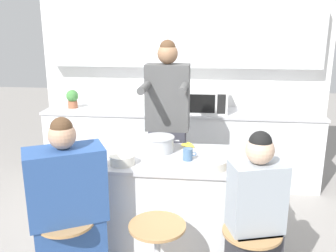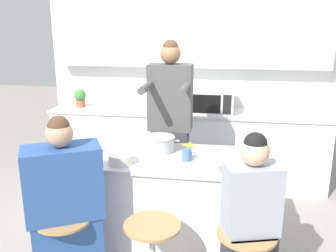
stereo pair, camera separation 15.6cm
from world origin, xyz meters
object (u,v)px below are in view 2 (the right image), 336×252
at_px(cooking_pot, 159,144).
at_px(coffee_cup_far, 187,155).
at_px(bar_stool_leftmost, 66,250).
at_px(juice_carton, 255,159).
at_px(banana_bunch, 189,145).
at_px(person_seated_near, 249,233).
at_px(person_wrapped_blanket, 66,214).
at_px(potted_plant, 80,97).
at_px(microwave, 211,101).
at_px(coffee_cup_near, 93,149).
at_px(person_cooking, 170,135).
at_px(kitchen_island, 167,205).
at_px(fruit_bowl, 210,165).

relative_size(cooking_pot, coffee_cup_far, 3.14).
height_order(bar_stool_leftmost, juice_carton, juice_carton).
bearing_deg(banana_bunch, person_seated_near, -59.44).
distance_m(person_wrapped_blanket, potted_plant, 2.34).
relative_size(coffee_cup_far, potted_plant, 0.49).
distance_m(coffee_cup_far, banana_bunch, 0.32).
xyz_separation_m(coffee_cup_far, microwave, (0.12, 1.60, 0.12)).
xyz_separation_m(bar_stool_leftmost, coffee_cup_near, (0.02, 0.62, 0.58)).
distance_m(cooking_pot, coffee_cup_near, 0.57).
height_order(bar_stool_leftmost, person_cooking, person_cooking).
bearing_deg(person_cooking, juice_carton, -43.32).
distance_m(kitchen_island, juice_carton, 0.91).
bearing_deg(person_seated_near, bar_stool_leftmost, 165.64).
height_order(kitchen_island, coffee_cup_near, coffee_cup_near).
xyz_separation_m(bar_stool_leftmost, fruit_bowl, (1.03, 0.43, 0.58)).
height_order(cooking_pot, juice_carton, juice_carton).
xyz_separation_m(kitchen_island, bar_stool_leftmost, (-0.66, -0.65, -0.09)).
bearing_deg(kitchen_island, coffee_cup_near, -177.49).
relative_size(person_seated_near, coffee_cup_near, 13.05).
bearing_deg(person_cooking, bar_stool_leftmost, -115.33).
bearing_deg(juice_carton, coffee_cup_near, 173.81).
bearing_deg(fruit_bowl, juice_carton, 8.07).
height_order(person_wrapped_blanket, potted_plant, person_wrapped_blanket).
relative_size(cooking_pot, coffee_cup_near, 3.47).
distance_m(bar_stool_leftmost, person_wrapped_blanket, 0.28).
height_order(juice_carton, potted_plant, potted_plant).
height_order(person_wrapped_blanket, coffee_cup_near, person_wrapped_blanket).
relative_size(microwave, potted_plant, 2.30).
bearing_deg(potted_plant, kitchen_island, -48.53).
height_order(person_wrapped_blanket, person_seated_near, person_wrapped_blanket).
height_order(cooking_pot, coffee_cup_near, cooking_pot).
height_order(person_cooking, potted_plant, person_cooking).
bearing_deg(cooking_pot, banana_bunch, 29.60).
relative_size(kitchen_island, cooking_pot, 4.63).
bearing_deg(person_wrapped_blanket, bar_stool_leftmost, -124.86).
relative_size(person_cooking, juice_carton, 9.98).
bearing_deg(potted_plant, person_wrapped_blanket, -71.32).
bearing_deg(fruit_bowl, potted_plant, 134.47).
xyz_separation_m(microwave, potted_plant, (-1.69, 0.03, -0.02)).
bearing_deg(person_cooking, microwave, 70.74).
height_order(kitchen_island, juice_carton, juice_carton).
xyz_separation_m(cooking_pot, coffee_cup_near, (-0.55, -0.16, -0.02)).
height_order(coffee_cup_near, juice_carton, juice_carton).
xyz_separation_m(person_seated_near, banana_bunch, (-0.52, 0.88, 0.31)).
relative_size(kitchen_island, bar_stool_leftmost, 2.61).
relative_size(person_cooking, cooking_pot, 5.19).
bearing_deg(microwave, juice_carton, -76.29).
height_order(juice_carton, microwave, microwave).
relative_size(person_seated_near, cooking_pot, 3.76).
bearing_deg(kitchen_island, cooking_pot, 123.60).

